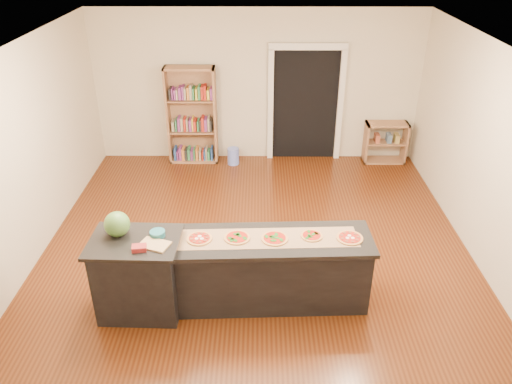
{
  "coord_description": "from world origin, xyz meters",
  "views": [
    {
      "loc": [
        0.04,
        -5.48,
        4.12
      ],
      "look_at": [
        0.0,
        0.2,
        1.0
      ],
      "focal_mm": 35.0,
      "sensor_mm": 36.0,
      "label": 1
    }
  ],
  "objects_px": {
    "kitchen_island": "(256,270)",
    "waste_bin": "(233,156)",
    "bookshelf": "(192,116)",
    "low_shelf": "(385,142)",
    "watermelon": "(117,224)",
    "side_counter": "(139,275)"
  },
  "relations": [
    {
      "from": "kitchen_island",
      "to": "waste_bin",
      "type": "relative_size",
      "value": 8.51
    },
    {
      "from": "bookshelf",
      "to": "low_shelf",
      "type": "relative_size",
      "value": 2.33
    },
    {
      "from": "kitchen_island",
      "to": "waste_bin",
      "type": "bearing_deg",
      "value": 94.39
    },
    {
      "from": "bookshelf",
      "to": "low_shelf",
      "type": "height_order",
      "value": "bookshelf"
    },
    {
      "from": "kitchen_island",
      "to": "low_shelf",
      "type": "distance_m",
      "value": 4.69
    },
    {
      "from": "bookshelf",
      "to": "waste_bin",
      "type": "relative_size",
      "value": 5.74
    },
    {
      "from": "kitchen_island",
      "to": "watermelon",
      "type": "xyz_separation_m",
      "value": [
        -1.55,
        -0.08,
        0.69
      ]
    },
    {
      "from": "side_counter",
      "to": "bookshelf",
      "type": "bearing_deg",
      "value": 89.74
    },
    {
      "from": "side_counter",
      "to": "waste_bin",
      "type": "relative_size",
      "value": 3.16
    },
    {
      "from": "side_counter",
      "to": "watermelon",
      "type": "height_order",
      "value": "watermelon"
    },
    {
      "from": "kitchen_island",
      "to": "watermelon",
      "type": "relative_size",
      "value": 9.4
    },
    {
      "from": "side_counter",
      "to": "bookshelf",
      "type": "height_order",
      "value": "bookshelf"
    },
    {
      "from": "waste_bin",
      "to": "watermelon",
      "type": "distance_m",
      "value": 4.21
    },
    {
      "from": "kitchen_island",
      "to": "side_counter",
      "type": "distance_m",
      "value": 1.36
    },
    {
      "from": "side_counter",
      "to": "watermelon",
      "type": "xyz_separation_m",
      "value": [
        -0.19,
        0.1,
        0.64
      ]
    },
    {
      "from": "kitchen_island",
      "to": "low_shelf",
      "type": "xyz_separation_m",
      "value": [
        2.43,
        4.01,
        -0.06
      ]
    },
    {
      "from": "side_counter",
      "to": "waste_bin",
      "type": "distance_m",
      "value": 4.16
    },
    {
      "from": "side_counter",
      "to": "low_shelf",
      "type": "bearing_deg",
      "value": 49.51
    },
    {
      "from": "kitchen_island",
      "to": "waste_bin",
      "type": "distance_m",
      "value": 3.91
    },
    {
      "from": "low_shelf",
      "to": "watermelon",
      "type": "relative_size",
      "value": 2.72
    },
    {
      "from": "bookshelf",
      "to": "waste_bin",
      "type": "xyz_separation_m",
      "value": [
        0.76,
        -0.14,
        -0.75
      ]
    },
    {
      "from": "side_counter",
      "to": "waste_bin",
      "type": "xyz_separation_m",
      "value": [
        0.9,
        4.05,
        -0.34
      ]
    }
  ]
}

